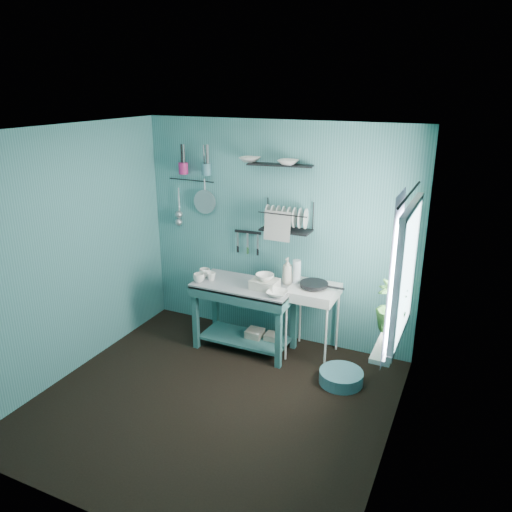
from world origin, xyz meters
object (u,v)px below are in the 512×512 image
at_px(mug_left, 199,278).
at_px(soap_bottle, 287,271).
at_px(frying_pan, 314,284).
at_px(work_counter, 245,316).
at_px(potted_plant, 391,306).
at_px(mug_right, 205,273).
at_px(utensil_cup_magenta, 183,168).
at_px(dish_rack, 286,217).
at_px(floor_basin, 341,377).
at_px(storage_tin_large, 255,338).
at_px(utensil_cup_teal, 206,169).
at_px(colander, 205,202).
at_px(storage_tin_small, 272,342).
at_px(wash_tub, 265,284).
at_px(water_bottle, 297,273).
at_px(mug_mid, 211,276).
at_px(hotplate_stand, 312,322).

distance_m(mug_left, soap_bottle, 0.97).
distance_m(soap_bottle, frying_pan, 0.33).
distance_m(work_counter, soap_bottle, 0.71).
xyz_separation_m(soap_bottle, potted_plant, (1.23, -0.71, 0.12)).
distance_m(mug_right, utensil_cup_magenta, 1.24).
height_order(dish_rack, floor_basin, dish_rack).
height_order(frying_pan, storage_tin_large, frying_pan).
xyz_separation_m(mug_left, frying_pan, (1.22, 0.33, 0.01)).
bearing_deg(soap_bottle, potted_plant, -30.18).
bearing_deg(utensil_cup_magenta, utensil_cup_teal, 0.00).
bearing_deg(colander, storage_tin_small, -17.88).
bearing_deg(storage_tin_small, storage_tin_large, -171.47).
height_order(utensil_cup_magenta, storage_tin_large, utensil_cup_magenta).
distance_m(work_counter, utensil_cup_teal, 1.72).
xyz_separation_m(frying_pan, colander, (-1.44, 0.23, 0.70)).
distance_m(work_counter, utensil_cup_magenta, 1.85).
height_order(mug_right, potted_plant, potted_plant).
relative_size(wash_tub, dish_rack, 0.51).
distance_m(wash_tub, colander, 1.27).
relative_size(dish_rack, colander, 1.96).
bearing_deg(storage_tin_small, floor_basin, -19.65).
bearing_deg(water_bottle, mug_mid, -162.72).
bearing_deg(soap_bottle, wash_tub, -127.69).
xyz_separation_m(storage_tin_large, storage_tin_small, (0.20, 0.03, -0.01)).
bearing_deg(storage_tin_small, soap_bottle, 45.00).
relative_size(mug_mid, colander, 0.36).
height_order(wash_tub, storage_tin_large, wash_tub).
relative_size(mug_left, mug_mid, 1.23).
bearing_deg(wash_tub, storage_tin_small, 63.43).
bearing_deg(colander, utensil_cup_teal, -28.64).
distance_m(mug_mid, potted_plant, 2.09).
distance_m(mug_mid, mug_right, 0.13).
distance_m(potted_plant, storage_tin_small, 1.76).
xyz_separation_m(work_counter, mug_mid, (-0.38, -0.06, 0.44)).
relative_size(mug_left, floor_basin, 0.28).
xyz_separation_m(hotplate_stand, storage_tin_large, (-0.64, -0.12, -0.29)).
xyz_separation_m(utensil_cup_magenta, utensil_cup_teal, (0.31, 0.00, 0.01)).
height_order(dish_rack, storage_tin_small, dish_rack).
bearing_deg(mug_right, storage_tin_small, 5.71).
xyz_separation_m(mug_mid, utensil_cup_magenta, (-0.58, 0.44, 1.09)).
relative_size(wash_tub, colander, 1.00).
relative_size(utensil_cup_teal, storage_tin_small, 0.65).
distance_m(dish_rack, utensil_cup_teal, 1.09).
bearing_deg(potted_plant, frying_pan, 143.07).
xyz_separation_m(soap_bottle, dish_rack, (-0.07, 0.13, 0.57)).
height_order(work_counter, frying_pan, frying_pan).
distance_m(dish_rack, storage_tin_small, 1.42).
relative_size(soap_bottle, colander, 1.07).
bearing_deg(storage_tin_small, dish_rack, 79.12).
height_order(soap_bottle, frying_pan, soap_bottle).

